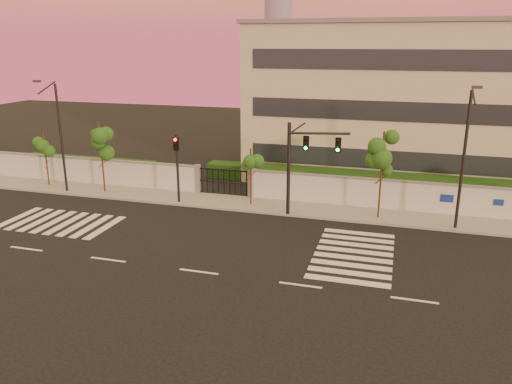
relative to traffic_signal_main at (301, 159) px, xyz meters
The scene contains 14 objects.
ground 10.35m from the traffic_signal_main, 108.78° to the right, with size 120.00×120.00×0.00m, color black.
sidewalk 5.03m from the traffic_signal_main, 155.91° to the left, with size 60.00×3.00×0.15m, color gray.
perimeter_wall 4.97m from the traffic_signal_main, 136.06° to the left, with size 60.00×0.36×2.20m.
hedge_row 6.65m from the traffic_signal_main, 108.97° to the left, with size 41.00×4.25×1.80m.
institutional_building 14.36m from the traffic_signal_main, 65.37° to the left, with size 24.40×12.40×12.25m.
road_markings 8.06m from the traffic_signal_main, 131.15° to the right, with size 57.00×7.62×0.02m.
street_tree_b 19.88m from the traffic_signal_main, behind, with size 1.44×1.14×4.25m.
street_tree_c 14.77m from the traffic_signal_main, behind, with size 1.55×1.24×5.22m.
street_tree_d 3.96m from the traffic_signal_main, 159.16° to the left, with size 1.42×1.13×3.95m.
street_tree_e 4.95m from the traffic_signal_main, 11.15° to the left, with size 1.55×1.23×5.57m.
traffic_signal_main is the anchor object (origin of this frame).
traffic_signal_secondary 8.53m from the traffic_signal_main, behind, with size 0.38×0.35×4.85m.
streetlight_west 17.55m from the traffic_signal_main, behind, with size 0.49×1.99×8.27m.
streetlight_east 9.35m from the traffic_signal_main, ahead, with size 0.51×2.05×8.54m.
Camera 1 is at (8.79, -20.35, 10.68)m, focal length 35.00 mm.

